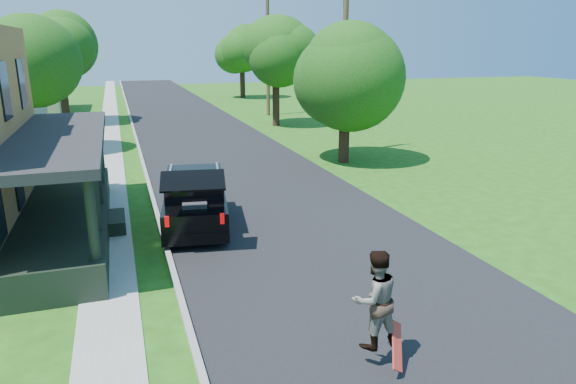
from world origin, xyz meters
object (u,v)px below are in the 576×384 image
object	(u,v)px
black_suv	(195,200)
skateboarder	(375,299)
tree_right_near	(345,66)
utility_pole_near	(344,57)

from	to	relation	value
black_suv	skateboarder	bearing A→B (deg)	-68.26
black_suv	tree_right_near	bearing A→B (deg)	49.52
black_suv	tree_right_near	xyz separation A→B (m)	(8.40, 7.22, 3.83)
black_suv	utility_pole_near	world-z (taller)	utility_pole_near
skateboarder	utility_pole_near	distance (m)	19.48
black_suv	skateboarder	xyz separation A→B (m)	(1.93, -8.42, 0.41)
skateboarder	tree_right_near	size ratio (longest dim) A/B	0.25
black_suv	utility_pole_near	bearing A→B (deg)	53.73
tree_right_near	utility_pole_near	size ratio (longest dim) A/B	0.77
skateboarder	tree_right_near	world-z (taller)	tree_right_near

